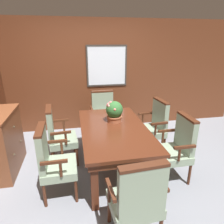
{
  "coord_description": "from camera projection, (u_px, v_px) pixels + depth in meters",
  "views": [
    {
      "loc": [
        -0.42,
        -2.57,
        1.99
      ],
      "look_at": [
        0.14,
        0.33,
        0.93
      ],
      "focal_mm": 32.0,
      "sensor_mm": 36.0,
      "label": 1
    }
  ],
  "objects": [
    {
      "name": "ground_plane",
      "position": [
        107.0,
        175.0,
        3.12
      ],
      "size": [
        14.0,
        14.0,
        0.0
      ],
      "primitive_type": "plane",
      "color": "gray"
    },
    {
      "name": "wall_back",
      "position": [
        92.0,
        76.0,
        4.51
      ],
      "size": [
        7.2,
        0.08,
        2.45
      ],
      "color": "#5B2D19",
      "rests_on": "ground_plane"
    },
    {
      "name": "dining_table",
      "position": [
        114.0,
        133.0,
        3.1
      ],
      "size": [
        1.0,
        1.78,
        0.73
      ],
      "color": "#4C2314",
      "rests_on": "ground_plane"
    },
    {
      "name": "chair_right_near",
      "position": [
        177.0,
        146.0,
        2.94
      ],
      "size": [
        0.45,
        0.56,
        0.99
      ],
      "rotation": [
        0.0,
        0.0,
        -1.57
      ],
      "color": "#472314",
      "rests_on": "ground_plane"
    },
    {
      "name": "chair_left_far",
      "position": [
        58.0,
        134.0,
        3.32
      ],
      "size": [
        0.49,
        0.58,
        0.99
      ],
      "rotation": [
        0.0,
        0.0,
        1.66
      ],
      "color": "#472314",
      "rests_on": "ground_plane"
    },
    {
      "name": "chair_right_far",
      "position": [
        154.0,
        124.0,
        3.69
      ],
      "size": [
        0.49,
        0.58,
        0.99
      ],
      "rotation": [
        0.0,
        0.0,
        -1.48
      ],
      "color": "#472314",
      "rests_on": "ground_plane"
    },
    {
      "name": "chair_head_far",
      "position": [
        103.0,
        113.0,
        4.29
      ],
      "size": [
        0.56,
        0.47,
        0.99
      ],
      "rotation": [
        0.0,
        0.0,
        0.03
      ],
      "color": "#472314",
      "rests_on": "ground_plane"
    },
    {
      "name": "chair_head_near",
      "position": [
        137.0,
        199.0,
        1.96
      ],
      "size": [
        0.57,
        0.48,
        0.99
      ],
      "rotation": [
        0.0,
        0.0,
        3.2
      ],
      "color": "#472314",
      "rests_on": "ground_plane"
    },
    {
      "name": "chair_left_near",
      "position": [
        53.0,
        160.0,
        2.59
      ],
      "size": [
        0.46,
        0.56,
        0.99
      ],
      "rotation": [
        0.0,
        0.0,
        1.59
      ],
      "color": "#472314",
      "rests_on": "ground_plane"
    },
    {
      "name": "potted_plant",
      "position": [
        114.0,
        111.0,
        3.24
      ],
      "size": [
        0.28,
        0.28,
        0.35
      ],
      "color": "#9E5638",
      "rests_on": "dining_table"
    }
  ]
}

